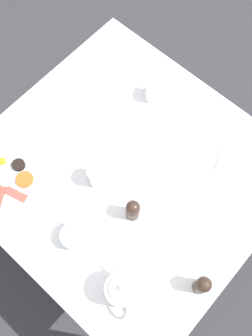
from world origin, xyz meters
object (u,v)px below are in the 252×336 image
Objects in this scene: teapot_near at (122,291)px; knife_by_plate at (195,235)px; breakfast_plate at (5,180)px; fork_by_plate at (181,161)px; napkin_folded at (236,164)px; creamer_jug at (153,92)px; teacup_with_saucer_left at (74,237)px; water_glass_tall at (97,175)px; pepper_grinder at (133,210)px; salt_grinder at (202,285)px.

knife_by_plate is at bearing -71.16° from teapot_near.
fork_by_plate is at bearing -131.27° from breakfast_plate.
teapot_near is 0.63m from napkin_folded.
knife_by_plate is at bearing 99.53° from napkin_folded.
teapot_near reaches higher than creamer_jug.
teacup_with_saucer_left reaches higher than breakfast_plate.
creamer_jug is (0.17, -0.62, 0.01)m from teacup_with_saucer_left.
water_glass_tall is at bearing 55.34° from fork_by_plate.
pepper_grinder is 0.24m from knife_by_plate.
knife_by_plate is (-0.47, 0.33, -0.03)m from creamer_jug.
salt_grinder is at bearing -159.15° from teacup_with_saucer_left.
creamer_jug is 0.30m from fork_by_plate.
fork_by_plate is at bearing 38.72° from napkin_folded.
fork_by_plate is (-0.18, -0.26, -0.04)m from water_glass_tall.
knife_by_plate is at bearing 139.42° from fork_by_plate.
napkin_folded is 0.96× the size of fork_by_plate.
teapot_near is 0.41m from water_glass_tall.
water_glass_tall is at bearing 11.10° from knife_by_plate.
fork_by_plate is at bearing -124.66° from water_glass_tall.
breakfast_plate is 0.49m from pepper_grinder.
salt_grinder is 0.67× the size of napkin_folded.
teacup_with_saucer_left is 0.79× the size of napkin_folded.
breakfast_plate is at bearing 3.25° from teacup_with_saucer_left.
water_glass_tall is 0.54× the size of napkin_folded.
teapot_near is 1.55× the size of pepper_grinder.
breakfast_plate is 1.61× the size of napkin_folded.
teapot_near is 0.27m from pepper_grinder.
napkin_folded is (-0.01, -0.62, -0.05)m from teapot_near.
napkin_folded is (-0.16, -0.40, -0.06)m from pepper_grinder.
teacup_with_saucer_left is 0.23m from water_glass_tall.
breakfast_plate reaches higher than fork_by_plate.
knife_by_plate is (-0.65, -0.31, -0.01)m from breakfast_plate.
pepper_grinder is at bearing -6.52° from salt_grinder.
breakfast_plate is at bearing 26.65° from pepper_grinder.
water_glass_tall reaches higher than knife_by_plate.
salt_grinder is 0.46m from fork_by_plate.
pepper_grinder reaches higher than knife_by_plate.
pepper_grinder is at bearing 175.62° from water_glass_tall.
salt_grinder is (-0.51, 0.05, 0.01)m from water_glass_tall.
breakfast_plate is 1.32× the size of knife_by_plate.
salt_grinder is 0.48m from napkin_folded.
teapot_near is at bearing 122.69° from creamer_jug.
salt_grinder is at bearing 142.33° from creamer_jug.
water_glass_tall is 0.80× the size of salt_grinder.
creamer_jug is 0.46× the size of knife_by_plate.
creamer_jug is at bearing -34.69° from knife_by_plate.
knife_by_plate is (-0.06, -0.31, -0.05)m from teapot_near.
pepper_grinder is at bearing -153.35° from breakfast_plate.
teapot_near reaches higher than breakfast_plate.
breakfast_plate reaches higher than napkin_folded.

